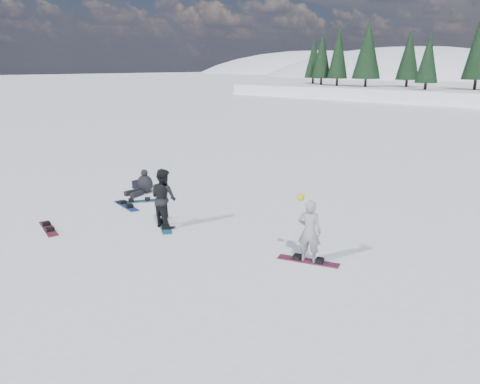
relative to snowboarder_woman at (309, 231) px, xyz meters
The scene contains 10 objects.
ground 2.78m from the snowboarder_woman, 155.09° to the right, with size 420.00×420.00×0.00m, color white.
snowboarder_woman is the anchor object (origin of this frame).
snowboarder_man 4.65m from the snowboarder_woman, behind, with size 0.84×0.66×1.74m, color black.
seated_rider 8.13m from the snowboarder_woman, behind, with size 0.71×1.10×0.89m.
gear_bag 8.87m from the snowboarder_woman, behind, with size 0.45×0.30×0.30m, color black.
snowboard_woman 0.78m from the snowboarder_woman, 30.96° to the left, with size 1.50×0.28×0.03m, color maroon.
snowboard_man 4.71m from the snowboarder_woman, behind, with size 1.50×0.28×0.03m, color #1A7193.
snowboard_loose_b 7.61m from the snowboarder_woman, 154.77° to the right, with size 1.50×0.28×0.03m, color maroon.
snowboard_loose_a 7.29m from the snowboarder_woman, behind, with size 1.50×0.28×0.03m, color #17597E.
snowboard_loose_c 7.17m from the snowboarder_woman, behind, with size 1.50×0.28×0.03m, color navy.
Camera 1 is at (8.36, -7.65, 4.62)m, focal length 35.00 mm.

